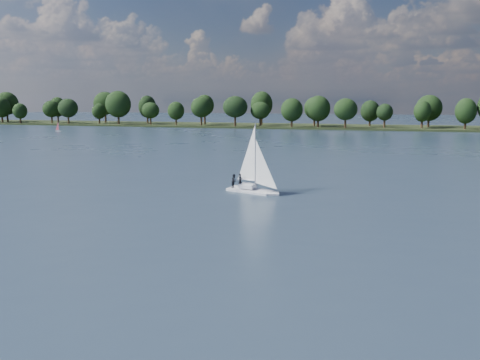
% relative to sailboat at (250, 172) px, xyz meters
% --- Properties ---
extents(ground, '(700.00, 700.00, 0.00)m').
position_rel_sailboat_xyz_m(ground, '(9.89, 57.64, -2.56)').
color(ground, '#233342').
rests_on(ground, ground).
extents(far_shore, '(660.00, 40.00, 1.50)m').
position_rel_sailboat_xyz_m(far_shore, '(9.89, 169.64, -2.56)').
color(far_shore, black).
rests_on(far_shore, ground).
extents(sailboat, '(7.21, 4.28, 9.17)m').
position_rel_sailboat_xyz_m(sailboat, '(0.00, 0.00, 0.00)').
color(sailboat, white).
rests_on(sailboat, ground).
extents(dinghy_pink, '(2.49, 1.03, 3.95)m').
position_rel_sailboat_xyz_m(dinghy_pink, '(-108.18, 110.04, -1.63)').
color(dinghy_pink, white).
rests_on(dinghy_pink, ground).
extents(pontoon, '(4.08, 2.16, 0.50)m').
position_rel_sailboat_xyz_m(pontoon, '(-166.96, 151.45, -2.56)').
color(pontoon, '#57595B').
rests_on(pontoon, ground).
extents(treeline, '(562.77, 73.72, 17.69)m').
position_rel_sailboat_xyz_m(treeline, '(8.65, 165.49, 5.46)').
color(treeline, black).
rests_on(treeline, ground).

